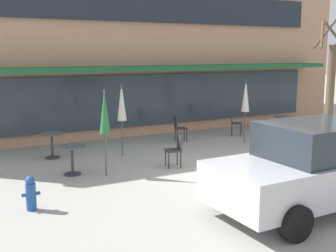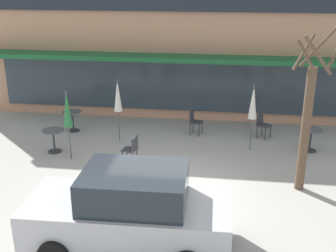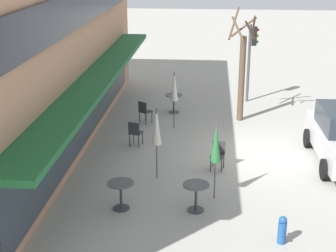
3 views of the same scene
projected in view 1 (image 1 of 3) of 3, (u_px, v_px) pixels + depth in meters
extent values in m
plane|color=#9E9B93|center=(246.00, 175.00, 10.81)|extent=(80.00, 80.00, 0.00)
cube|color=tan|center=(110.00, 48.00, 18.96)|extent=(18.58, 8.00, 6.57)
cube|color=#19592D|center=(154.00, 68.00, 15.12)|extent=(15.80, 1.10, 0.16)
cube|color=#1E232D|center=(148.00, 7.00, 15.17)|extent=(14.87, 0.10, 1.10)
cube|color=#2D3842|center=(148.00, 100.00, 15.76)|extent=(14.87, 0.10, 1.90)
cylinder|color=#333338|center=(53.00, 158.00, 12.53)|extent=(0.44, 0.44, 0.03)
cylinder|color=#333338|center=(52.00, 146.00, 12.47)|extent=(0.07, 0.07, 0.70)
cylinder|color=#4C4C51|center=(52.00, 134.00, 12.41)|extent=(0.70, 0.70, 0.03)
cylinder|color=#333338|center=(73.00, 174.00, 10.85)|extent=(0.44, 0.44, 0.03)
cylinder|color=#333338|center=(72.00, 160.00, 10.79)|extent=(0.07, 0.07, 0.70)
cylinder|color=#4C4C51|center=(72.00, 146.00, 10.72)|extent=(0.70, 0.70, 0.03)
cylinder|color=#333338|center=(283.00, 136.00, 15.68)|extent=(0.44, 0.44, 0.03)
cylinder|color=#333338|center=(283.00, 127.00, 15.61)|extent=(0.07, 0.07, 0.70)
cylinder|color=#4C4C51|center=(284.00, 117.00, 15.55)|extent=(0.70, 0.70, 0.03)
cylinder|color=#4C4C51|center=(105.00, 133.00, 10.58)|extent=(0.04, 0.04, 2.20)
cone|color=#286B38|center=(105.00, 112.00, 10.48)|extent=(0.28, 0.28, 1.10)
cylinder|color=#4C4C51|center=(122.00, 120.00, 12.58)|extent=(0.04, 0.04, 2.20)
cone|color=silver|center=(122.00, 102.00, 12.49)|extent=(0.28, 0.28, 1.10)
cylinder|color=#4C4C51|center=(245.00, 111.00, 14.47)|extent=(0.04, 0.04, 2.20)
cone|color=silver|center=(246.00, 96.00, 14.37)|extent=(0.28, 0.28, 1.10)
cylinder|color=#333338|center=(169.00, 161.00, 11.32)|extent=(0.04, 0.04, 0.45)
cylinder|color=#333338|center=(165.00, 158.00, 11.64)|extent=(0.04, 0.04, 0.45)
cylinder|color=#333338|center=(181.00, 160.00, 11.41)|extent=(0.04, 0.04, 0.45)
cylinder|color=#333338|center=(177.00, 157.00, 11.73)|extent=(0.04, 0.04, 0.45)
cube|color=#333338|center=(173.00, 150.00, 11.48)|extent=(0.48, 0.48, 0.04)
cube|color=#333338|center=(179.00, 142.00, 11.49)|extent=(0.12, 0.40, 0.40)
cylinder|color=#333338|center=(184.00, 134.00, 15.00)|extent=(0.04, 0.04, 0.45)
cylinder|color=#333338|center=(187.00, 136.00, 14.67)|extent=(0.04, 0.04, 0.45)
cylinder|color=#333338|center=(175.00, 135.00, 14.92)|extent=(0.04, 0.04, 0.45)
cylinder|color=#333338|center=(177.00, 136.00, 14.60)|extent=(0.04, 0.04, 0.45)
cube|color=#333338|center=(181.00, 128.00, 14.75)|extent=(0.49, 0.49, 0.04)
cube|color=#333338|center=(176.00, 123.00, 14.68)|extent=(0.14, 0.40, 0.40)
cylinder|color=#333338|center=(241.00, 129.00, 16.00)|extent=(0.04, 0.04, 0.45)
cylinder|color=#333338|center=(241.00, 131.00, 15.67)|extent=(0.04, 0.04, 0.45)
cylinder|color=#333338|center=(232.00, 129.00, 16.04)|extent=(0.04, 0.04, 0.45)
cylinder|color=#333338|center=(232.00, 130.00, 15.71)|extent=(0.04, 0.04, 0.45)
cube|color=#333338|center=(237.00, 123.00, 15.81)|extent=(0.56, 0.56, 0.04)
cube|color=#333338|center=(232.00, 117.00, 15.80)|extent=(0.26, 0.35, 0.40)
cube|color=#B7B7BC|center=(310.00, 176.00, 8.32)|extent=(4.24, 1.90, 0.76)
cube|color=#232B33|center=(318.00, 140.00, 8.27)|extent=(2.14, 1.65, 0.68)
cylinder|color=black|center=(295.00, 223.00, 6.99)|extent=(0.65, 0.24, 0.64)
cylinder|color=black|center=(229.00, 192.00, 8.54)|extent=(0.65, 0.24, 0.64)
cylinder|color=black|center=(319.00, 174.00, 9.78)|extent=(0.65, 0.24, 0.64)
cylinder|color=brown|center=(330.00, 101.00, 12.70)|extent=(0.24, 0.24, 3.33)
cylinder|color=brown|center=(328.00, 30.00, 12.75)|extent=(0.85, 0.45, 1.15)
cylinder|color=brown|center=(322.00, 34.00, 12.48)|extent=(0.58, 0.53, 0.86)
cylinder|color=brown|center=(335.00, 35.00, 12.09)|extent=(0.52, 0.50, 0.78)
cylinder|color=#1E4C8C|center=(31.00, 197.00, 8.38)|extent=(0.20, 0.20, 0.55)
sphere|color=#1E4C8C|center=(30.00, 181.00, 8.32)|extent=(0.19, 0.19, 0.19)
cylinder|color=#1E4C8C|center=(24.00, 195.00, 8.31)|extent=(0.10, 0.07, 0.07)
cylinder|color=#1E4C8C|center=(38.00, 193.00, 8.43)|extent=(0.10, 0.07, 0.07)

